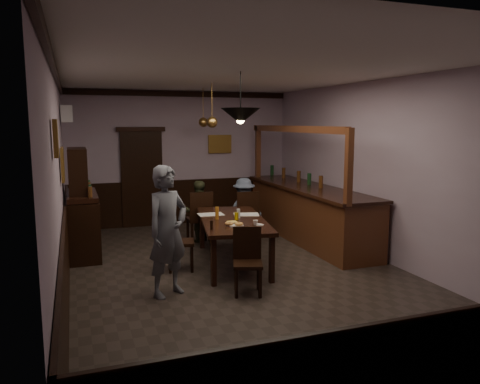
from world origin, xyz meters
name	(u,v)px	position (x,y,z in m)	size (l,w,h in m)	color
room	(241,177)	(0.00, 0.00, 1.50)	(5.01, 8.01, 3.01)	#2D2621
dining_table	(233,223)	(0.08, 0.64, 0.69)	(1.38, 2.35, 0.75)	black
chair_far_left	(200,216)	(-0.12, 1.97, 0.56)	(0.44, 0.44, 1.02)	black
chair_far_right	(247,215)	(0.76, 1.80, 0.55)	(0.48, 0.48, 1.01)	black
chair_near	(247,257)	(-0.15, -0.67, 0.49)	(0.49, 0.49, 0.89)	black
chair_side	(176,238)	(-0.87, 0.62, 0.52)	(0.49, 0.49, 0.95)	black
person_standing	(168,231)	(-1.18, -0.40, 0.87)	(0.64, 0.42, 1.75)	slate
person_seated_left	(198,211)	(-0.08, 2.25, 0.59)	(0.58, 0.45, 1.19)	#41472A
person_seated_right	(244,209)	(0.80, 2.08, 0.61)	(0.79, 0.45, 1.22)	#505D73
newspaper_left	(211,214)	(-0.16, 1.08, 0.75)	(0.42, 0.30, 0.01)	silver
newspaper_right	(246,214)	(0.40, 0.88, 0.75)	(0.42, 0.30, 0.01)	silver
napkin	(232,222)	(0.00, 0.42, 0.75)	(0.15, 0.15, 0.00)	#E8BD55
saucer	(259,225)	(0.30, 0.05, 0.76)	(0.15, 0.15, 0.01)	white
coffee_cup	(255,222)	(0.24, 0.04, 0.80)	(0.08, 0.08, 0.07)	white
pastry_plate	(237,226)	(-0.04, 0.11, 0.76)	(0.22, 0.22, 0.01)	white
pastry_ring_a	(229,223)	(-0.14, 0.17, 0.79)	(0.13, 0.13, 0.04)	#C68C47
pastry_ring_b	(239,224)	(-0.01, 0.08, 0.79)	(0.13, 0.13, 0.04)	#C68C47
soda_can	(236,216)	(0.11, 0.54, 0.81)	(0.07, 0.07, 0.12)	yellow
beer_glass	(217,213)	(-0.17, 0.69, 0.85)	(0.06, 0.06, 0.20)	#BF721E
water_glass	(238,213)	(0.19, 0.66, 0.82)	(0.06, 0.06, 0.15)	silver
pepper_mill	(212,225)	(-0.46, -0.01, 0.82)	(0.04, 0.04, 0.14)	black
sideboard	(82,213)	(-2.21, 1.97, 0.75)	(0.50, 1.41, 1.87)	black
bar_counter	(308,211)	(1.99, 1.65, 0.57)	(0.93, 3.98, 2.23)	#4B2414
door_back	(142,180)	(-0.90, 3.95, 1.05)	(0.90, 0.06, 2.10)	black
ac_unit	(67,114)	(-2.38, 2.90, 2.45)	(0.20, 0.85, 0.30)	white
picture_left_small	(56,138)	(-2.46, -1.60, 2.15)	(0.04, 0.28, 0.36)	olive
picture_left_large	(63,164)	(-2.46, 0.80, 1.70)	(0.04, 0.62, 0.48)	olive
picture_back	(220,144)	(0.90, 3.96, 1.80)	(0.55, 0.04, 0.42)	olive
pendant_iron	(241,116)	(-0.07, -0.15, 2.39)	(0.56, 0.56, 0.72)	black
pendant_brass_mid	(212,122)	(0.10, 1.85, 2.30)	(0.20, 0.20, 0.81)	#BF8C3F
pendant_brass_far	(203,122)	(0.30, 3.18, 2.30)	(0.20, 0.20, 0.81)	#BF8C3F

